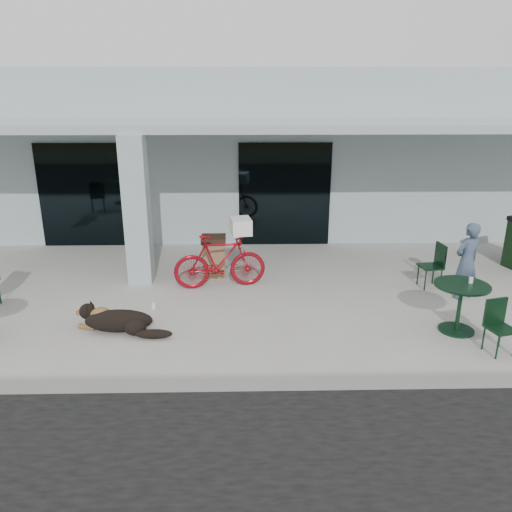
{
  "coord_description": "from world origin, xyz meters",
  "views": [
    {
      "loc": [
        0.76,
        -7.93,
        3.95
      ],
      "look_at": [
        0.96,
        0.95,
        1.0
      ],
      "focal_mm": 35.0,
      "sensor_mm": 36.0,
      "label": 1
    }
  ],
  "objects_px": {
    "cafe_table_far": "(459,308)",
    "person": "(467,261)",
    "bicycle": "(220,261)",
    "cafe_chair_far_b": "(431,266)",
    "cafe_chair_far_a": "(501,328)",
    "trash_receptacle": "(214,256)",
    "dog": "(119,319)"
  },
  "relations": [
    {
      "from": "bicycle",
      "to": "cafe_table_far",
      "type": "distance_m",
      "value": 4.69
    },
    {
      "from": "bicycle",
      "to": "cafe_chair_far_b",
      "type": "xyz_separation_m",
      "value": [
        4.41,
        -0.1,
        -0.1
      ]
    },
    {
      "from": "bicycle",
      "to": "cafe_chair_far_a",
      "type": "distance_m",
      "value": 5.37
    },
    {
      "from": "cafe_table_far",
      "to": "cafe_chair_far_b",
      "type": "bearing_deg",
      "value": 83.53
    },
    {
      "from": "cafe_chair_far_b",
      "to": "person",
      "type": "xyz_separation_m",
      "value": [
        0.47,
        -0.59,
        0.3
      ]
    },
    {
      "from": "cafe_table_far",
      "to": "cafe_chair_far_b",
      "type": "relative_size",
      "value": 0.97
    },
    {
      "from": "dog",
      "to": "cafe_chair_far_a",
      "type": "xyz_separation_m",
      "value": [
        6.17,
        -0.88,
        0.21
      ]
    },
    {
      "from": "cafe_chair_far_a",
      "to": "bicycle",
      "type": "bearing_deg",
      "value": 133.32
    },
    {
      "from": "bicycle",
      "to": "person",
      "type": "xyz_separation_m",
      "value": [
        4.88,
        -0.69,
        0.2
      ]
    },
    {
      "from": "person",
      "to": "trash_receptacle",
      "type": "distance_m",
      "value": 5.24
    },
    {
      "from": "bicycle",
      "to": "cafe_chair_far_b",
      "type": "relative_size",
      "value": 2.03
    },
    {
      "from": "dog",
      "to": "cafe_table_far",
      "type": "bearing_deg",
      "value": 15.71
    },
    {
      "from": "person",
      "to": "cafe_table_far",
      "type": "bearing_deg",
      "value": 40.07
    },
    {
      "from": "dog",
      "to": "cafe_chair_far_a",
      "type": "height_order",
      "value": "cafe_chair_far_a"
    },
    {
      "from": "cafe_table_far",
      "to": "person",
      "type": "height_order",
      "value": "person"
    },
    {
      "from": "trash_receptacle",
      "to": "dog",
      "type": "bearing_deg",
      "value": -118.66
    },
    {
      "from": "cafe_chair_far_b",
      "to": "trash_receptacle",
      "type": "bearing_deg",
      "value": -106.43
    },
    {
      "from": "trash_receptacle",
      "to": "cafe_chair_far_b",
      "type": "bearing_deg",
      "value": -9.84
    },
    {
      "from": "person",
      "to": "trash_receptacle",
      "type": "relative_size",
      "value": 1.7
    },
    {
      "from": "cafe_table_far",
      "to": "trash_receptacle",
      "type": "xyz_separation_m",
      "value": [
        -4.34,
        2.82,
        0.02
      ]
    },
    {
      "from": "bicycle",
      "to": "dog",
      "type": "bearing_deg",
      "value": 131.78
    },
    {
      "from": "dog",
      "to": "cafe_chair_far_a",
      "type": "bearing_deg",
      "value": 8.65
    },
    {
      "from": "dog",
      "to": "person",
      "type": "relative_size",
      "value": 0.87
    },
    {
      "from": "cafe_chair_far_a",
      "to": "cafe_chair_far_b",
      "type": "bearing_deg",
      "value": 78.31
    },
    {
      "from": "cafe_table_far",
      "to": "person",
      "type": "xyz_separation_m",
      "value": [
        0.7,
        1.44,
        0.34
      ]
    },
    {
      "from": "bicycle",
      "to": "dog",
      "type": "xyz_separation_m",
      "value": [
        -1.65,
        -2.02,
        -0.35
      ]
    },
    {
      "from": "trash_receptacle",
      "to": "person",
      "type": "bearing_deg",
      "value": -15.3
    },
    {
      "from": "bicycle",
      "to": "dog",
      "type": "distance_m",
      "value": 2.63
    },
    {
      "from": "bicycle",
      "to": "cafe_chair_far_b",
      "type": "height_order",
      "value": "bicycle"
    },
    {
      "from": "cafe_chair_far_a",
      "to": "trash_receptacle",
      "type": "height_order",
      "value": "trash_receptacle"
    },
    {
      "from": "cafe_table_far",
      "to": "cafe_chair_far_a",
      "type": "xyz_separation_m",
      "value": [
        0.34,
        -0.77,
        0.0
      ]
    },
    {
      "from": "bicycle",
      "to": "trash_receptacle",
      "type": "height_order",
      "value": "bicycle"
    }
  ]
}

